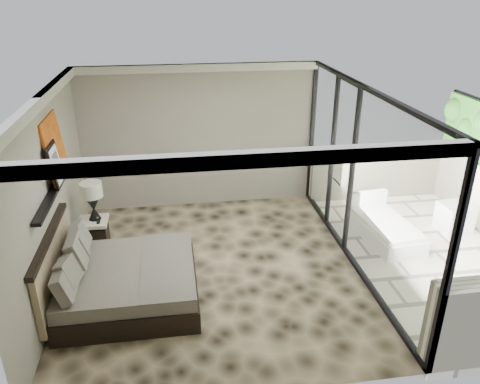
{
  "coord_description": "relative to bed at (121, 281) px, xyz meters",
  "views": [
    {
      "loc": [
        -0.51,
        -6.2,
        4.12
      ],
      "look_at": [
        0.48,
        0.4,
        1.14
      ],
      "focal_mm": 35.0,
      "sensor_mm": 36.0,
      "label": 1
    }
  ],
  "objects": [
    {
      "name": "lounger",
      "position": [
        4.43,
        1.16,
        -0.13
      ],
      "size": [
        0.9,
        1.59,
        0.6
      ],
      "rotation": [
        0.0,
        0.0,
        0.1
      ],
      "color": "white",
      "rests_on": "terrace_slab"
    },
    {
      "name": "bed",
      "position": [
        0.0,
        0.0,
        0.0
      ],
      "size": [
        1.94,
        1.88,
        1.07
      ],
      "color": "black",
      "rests_on": "floor"
    },
    {
      "name": "ceiling",
      "position": [
        1.35,
        0.55,
        2.47
      ],
      "size": [
        4.5,
        5.0,
        0.02
      ],
      "primitive_type": "cube",
      "color": "silver",
      "rests_on": "back_wall"
    },
    {
      "name": "glass_wall",
      "position": [
        3.6,
        0.55,
        1.08
      ],
      "size": [
        0.08,
        5.0,
        2.8
      ],
      "primitive_type": "cube",
      "color": "white",
      "rests_on": "floor"
    },
    {
      "name": "terrace_slab",
      "position": [
        5.1,
        0.55,
        -0.38
      ],
      "size": [
        3.0,
        5.0,
        0.12
      ],
      "primitive_type": "cube",
      "color": "silver",
      "rests_on": "ground"
    },
    {
      "name": "back_wall",
      "position": [
        1.35,
        3.04,
        1.08
      ],
      "size": [
        4.5,
        0.02,
        2.8
      ],
      "primitive_type": "cube",
      "color": "gray",
      "rests_on": "floor"
    },
    {
      "name": "left_wall",
      "position": [
        -0.89,
        0.55,
        1.08
      ],
      "size": [
        0.02,
        5.0,
        2.8
      ],
      "primitive_type": "cube",
      "color": "gray",
      "rests_on": "floor"
    },
    {
      "name": "ottoman",
      "position": [
        5.8,
        1.22,
        -0.07
      ],
      "size": [
        0.54,
        0.54,
        0.51
      ],
      "primitive_type": "cube",
      "rotation": [
        0.0,
        0.0,
        0.07
      ],
      "color": "white",
      "rests_on": "terrace_slab"
    },
    {
      "name": "picture_ledge",
      "position": [
        -0.83,
        0.65,
        1.18
      ],
      "size": [
        0.12,
        2.2,
        0.05
      ],
      "primitive_type": "cube",
      "color": "black",
      "rests_on": "left_wall"
    },
    {
      "name": "framed_print",
      "position": [
        -0.79,
        0.73,
        1.51
      ],
      "size": [
        0.11,
        0.5,
        0.6
      ],
      "primitive_type": "cube",
      "rotation": [
        0.0,
        -0.14,
        0.0
      ],
      "color": "black",
      "rests_on": "picture_ledge"
    },
    {
      "name": "abstract_canvas",
      "position": [
        -0.85,
        1.03,
        1.66
      ],
      "size": [
        0.13,
        0.9,
        0.9
      ],
      "primitive_type": "cube",
      "rotation": [
        0.0,
        -0.1,
        0.0
      ],
      "color": "#AF360F",
      "rests_on": "picture_ledge"
    },
    {
      "name": "floor",
      "position": [
        1.35,
        0.55,
        -0.32
      ],
      "size": [
        5.0,
        5.0,
        0.0
      ],
      "primitive_type": "plane",
      "color": "black",
      "rests_on": "ground"
    },
    {
      "name": "nightstand",
      "position": [
        -0.57,
        1.55,
        -0.08
      ],
      "size": [
        0.56,
        0.56,
        0.48
      ],
      "primitive_type": "cube",
      "rotation": [
        0.0,
        0.0,
        -0.19
      ],
      "color": "black",
      "rests_on": "floor"
    },
    {
      "name": "table_lamp",
      "position": [
        -0.53,
        1.59,
        0.62
      ],
      "size": [
        0.36,
        0.36,
        0.66
      ],
      "color": "black",
      "rests_on": "nightstand"
    }
  ]
}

